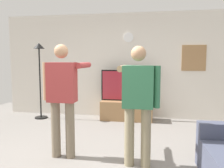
{
  "coord_description": "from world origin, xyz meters",
  "views": [
    {
      "loc": [
        0.85,
        -3.17,
        1.52
      ],
      "look_at": [
        0.05,
        1.2,
        1.05
      ],
      "focal_mm": 37.61,
      "sensor_mm": 36.0,
      "label": 1
    }
  ],
  "objects_px": {
    "floor_lamp": "(39,65)",
    "person_standing_nearer_couch": "(138,99)",
    "tv_stand": "(127,110)",
    "wall_clock": "(129,37)",
    "framed_picture": "(194,58)",
    "television": "(127,85)",
    "person_standing_nearer_lamp": "(62,94)"
  },
  "relations": [
    {
      "from": "floor_lamp",
      "to": "person_standing_nearer_couch",
      "type": "height_order",
      "value": "floor_lamp"
    },
    {
      "from": "tv_stand",
      "to": "floor_lamp",
      "type": "relative_size",
      "value": 0.67
    },
    {
      "from": "tv_stand",
      "to": "wall_clock",
      "type": "height_order",
      "value": "wall_clock"
    },
    {
      "from": "tv_stand",
      "to": "framed_picture",
      "type": "xyz_separation_m",
      "value": [
        1.61,
        0.3,
        1.31
      ]
    },
    {
      "from": "floor_lamp",
      "to": "framed_picture",
      "type": "bearing_deg",
      "value": 7.96
    },
    {
      "from": "framed_picture",
      "to": "tv_stand",
      "type": "bearing_deg",
      "value": -169.64
    },
    {
      "from": "tv_stand",
      "to": "wall_clock",
      "type": "bearing_deg",
      "value": 90.0
    },
    {
      "from": "television",
      "to": "person_standing_nearer_couch",
      "type": "height_order",
      "value": "person_standing_nearer_couch"
    },
    {
      "from": "television",
      "to": "person_standing_nearer_lamp",
      "type": "relative_size",
      "value": 0.75
    },
    {
      "from": "tv_stand",
      "to": "television",
      "type": "bearing_deg",
      "value": 90.0
    },
    {
      "from": "person_standing_nearer_lamp",
      "to": "floor_lamp",
      "type": "bearing_deg",
      "value": 124.53
    },
    {
      "from": "tv_stand",
      "to": "framed_picture",
      "type": "relative_size",
      "value": 2.02
    },
    {
      "from": "framed_picture",
      "to": "person_standing_nearer_couch",
      "type": "height_order",
      "value": "framed_picture"
    },
    {
      "from": "wall_clock",
      "to": "framed_picture",
      "type": "height_order",
      "value": "wall_clock"
    },
    {
      "from": "tv_stand",
      "to": "person_standing_nearer_lamp",
      "type": "xyz_separation_m",
      "value": [
        -0.7,
        -2.42,
        0.76
      ]
    },
    {
      "from": "tv_stand",
      "to": "person_standing_nearer_couch",
      "type": "xyz_separation_m",
      "value": [
        0.45,
        -2.52,
        0.73
      ]
    },
    {
      "from": "wall_clock",
      "to": "person_standing_nearer_lamp",
      "type": "bearing_deg",
      "value": -104.56
    },
    {
      "from": "framed_picture",
      "to": "floor_lamp",
      "type": "bearing_deg",
      "value": -172.04
    },
    {
      "from": "television",
      "to": "tv_stand",
      "type": "bearing_deg",
      "value": -90.0
    },
    {
      "from": "wall_clock",
      "to": "framed_picture",
      "type": "distance_m",
      "value": 1.7
    },
    {
      "from": "television",
      "to": "framed_picture",
      "type": "bearing_deg",
      "value": 8.76
    },
    {
      "from": "television",
      "to": "floor_lamp",
      "type": "xyz_separation_m",
      "value": [
        -2.21,
        -0.29,
        0.51
      ]
    },
    {
      "from": "floor_lamp",
      "to": "person_standing_nearer_lamp",
      "type": "xyz_separation_m",
      "value": [
        1.5,
        -2.18,
        -0.38
      ]
    },
    {
      "from": "person_standing_nearer_lamp",
      "to": "person_standing_nearer_couch",
      "type": "bearing_deg",
      "value": -4.91
    },
    {
      "from": "wall_clock",
      "to": "person_standing_nearer_couch",
      "type": "bearing_deg",
      "value": -80.84
    },
    {
      "from": "wall_clock",
      "to": "person_standing_nearer_couch",
      "type": "xyz_separation_m",
      "value": [
        0.45,
        -2.81,
        -1.11
      ]
    },
    {
      "from": "wall_clock",
      "to": "floor_lamp",
      "type": "distance_m",
      "value": 2.38
    },
    {
      "from": "television",
      "to": "person_standing_nearer_lamp",
      "type": "distance_m",
      "value": 2.57
    },
    {
      "from": "wall_clock",
      "to": "floor_lamp",
      "type": "height_order",
      "value": "wall_clock"
    },
    {
      "from": "person_standing_nearer_couch",
      "to": "floor_lamp",
      "type": "bearing_deg",
      "value": 139.36
    },
    {
      "from": "framed_picture",
      "to": "television",
      "type": "bearing_deg",
      "value": -171.24
    },
    {
      "from": "floor_lamp",
      "to": "person_standing_nearer_lamp",
      "type": "relative_size",
      "value": 1.1
    }
  ]
}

